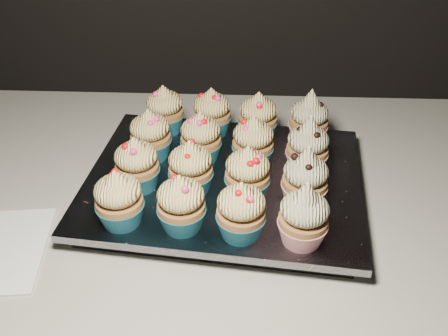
% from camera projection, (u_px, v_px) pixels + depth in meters
% --- Properties ---
extents(worktop, '(2.44, 0.64, 0.04)m').
position_uv_depth(worktop, '(345.00, 199.00, 0.78)').
color(worktop, beige).
rests_on(worktop, cabinet).
extents(baking_tray, '(0.40, 0.32, 0.02)m').
position_uv_depth(baking_tray, '(224.00, 189.00, 0.75)').
color(baking_tray, black).
rests_on(baking_tray, worktop).
extents(foil_lining, '(0.43, 0.36, 0.01)m').
position_uv_depth(foil_lining, '(224.00, 180.00, 0.74)').
color(foil_lining, silver).
rests_on(foil_lining, baking_tray).
extents(cupcake_0, '(0.06, 0.06, 0.08)m').
position_uv_depth(cupcake_0, '(119.00, 200.00, 0.64)').
color(cupcake_0, '#1A647A').
rests_on(cupcake_0, foil_lining).
extents(cupcake_1, '(0.06, 0.06, 0.08)m').
position_uv_depth(cupcake_1, '(181.00, 204.00, 0.63)').
color(cupcake_1, '#1A647A').
rests_on(cupcake_1, foil_lining).
extents(cupcake_2, '(0.06, 0.06, 0.08)m').
position_uv_depth(cupcake_2, '(241.00, 211.00, 0.62)').
color(cupcake_2, '#1A647A').
rests_on(cupcake_2, foil_lining).
extents(cupcake_3, '(0.06, 0.06, 0.10)m').
position_uv_depth(cupcake_3, '(304.00, 217.00, 0.61)').
color(cupcake_3, red).
rests_on(cupcake_3, foil_lining).
extents(cupcake_4, '(0.06, 0.06, 0.08)m').
position_uv_depth(cupcake_4, '(137.00, 165.00, 0.70)').
color(cupcake_4, '#1A647A').
rests_on(cupcake_4, foil_lining).
extents(cupcake_5, '(0.06, 0.06, 0.08)m').
position_uv_depth(cupcake_5, '(191.00, 169.00, 0.69)').
color(cupcake_5, '#1A647A').
rests_on(cupcake_5, foil_lining).
extents(cupcake_6, '(0.06, 0.06, 0.08)m').
position_uv_depth(cupcake_6, '(247.00, 174.00, 0.68)').
color(cupcake_6, '#1A647A').
rests_on(cupcake_6, foil_lining).
extents(cupcake_7, '(0.06, 0.06, 0.10)m').
position_uv_depth(cupcake_7, '(305.00, 179.00, 0.67)').
color(cupcake_7, red).
rests_on(cupcake_7, foil_lining).
extents(cupcake_8, '(0.06, 0.06, 0.08)m').
position_uv_depth(cupcake_8, '(150.00, 136.00, 0.76)').
color(cupcake_8, '#1A647A').
rests_on(cupcake_8, foil_lining).
extents(cupcake_9, '(0.06, 0.06, 0.08)m').
position_uv_depth(cupcake_9, '(201.00, 138.00, 0.76)').
color(cupcake_9, '#1A647A').
rests_on(cupcake_9, foil_lining).
extents(cupcake_10, '(0.06, 0.06, 0.08)m').
position_uv_depth(cupcake_10, '(253.00, 143.00, 0.75)').
color(cupcake_10, '#1A647A').
rests_on(cupcake_10, foil_lining).
extents(cupcake_11, '(0.06, 0.06, 0.10)m').
position_uv_depth(cupcake_11, '(308.00, 147.00, 0.73)').
color(cupcake_11, red).
rests_on(cupcake_11, foil_lining).
extents(cupcake_12, '(0.06, 0.06, 0.08)m').
position_uv_depth(cupcake_12, '(165.00, 111.00, 0.82)').
color(cupcake_12, '#1A647A').
rests_on(cupcake_12, foil_lining).
extents(cupcake_13, '(0.06, 0.06, 0.08)m').
position_uv_depth(cupcake_13, '(212.00, 113.00, 0.82)').
color(cupcake_13, '#1A647A').
rests_on(cupcake_13, foil_lining).
extents(cupcake_14, '(0.06, 0.06, 0.08)m').
position_uv_depth(cupcake_14, '(258.00, 118.00, 0.80)').
color(cupcake_14, '#1A647A').
rests_on(cupcake_14, foil_lining).
extents(cupcake_15, '(0.06, 0.06, 0.10)m').
position_uv_depth(cupcake_15, '(309.00, 120.00, 0.80)').
color(cupcake_15, red).
rests_on(cupcake_15, foil_lining).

